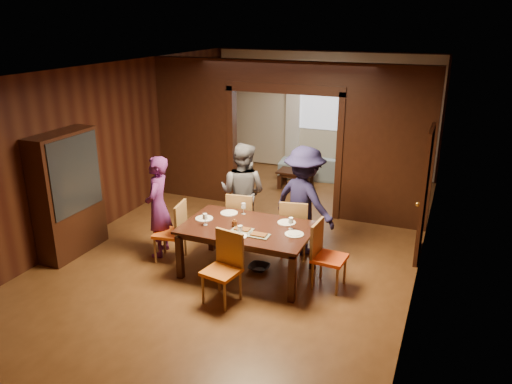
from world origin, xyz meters
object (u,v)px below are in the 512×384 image
at_px(chair_left, 170,231).
at_px(chair_near, 221,269).
at_px(person_purple, 158,207).
at_px(chair_right, 330,256).
at_px(person_navy, 304,201).
at_px(coffee_table, 296,179).
at_px(hutch, 68,194).
at_px(chair_far_r, 295,227).
at_px(sofa, 320,167).
at_px(chair_far_l, 243,219).
at_px(dining_table, 248,250).
at_px(person_grey, 243,193).

bearing_deg(chair_left, chair_near, 49.11).
bearing_deg(person_purple, chair_left, 49.94).
relative_size(chair_right, chair_near, 1.00).
relative_size(person_navy, chair_left, 1.83).
distance_m(coffee_table, chair_left, 4.15).
bearing_deg(hutch, person_purple, 19.37).
distance_m(chair_near, hutch, 2.99).
bearing_deg(coffee_table, hutch, -118.11).
height_order(chair_far_r, chair_near, same).
bearing_deg(chair_far_r, chair_right, 124.25).
distance_m(sofa, coffee_table, 0.97).
bearing_deg(chair_left, chair_right, 83.77).
relative_size(sofa, chair_right, 1.95).
bearing_deg(chair_far_l, dining_table, 111.12).
height_order(person_purple, person_navy, person_navy).
bearing_deg(chair_far_l, chair_left, 39.52).
xyz_separation_m(chair_far_l, chair_near, (0.44, -1.71, 0.00)).
bearing_deg(person_purple, chair_far_l, 109.18).
distance_m(person_purple, dining_table, 1.63).
bearing_deg(chair_far_l, person_navy, -177.12).
bearing_deg(sofa, chair_right, 99.37).
bearing_deg(hutch, coffee_table, 61.89).
bearing_deg(person_grey, dining_table, 119.22).
relative_size(person_grey, chair_near, 1.77).
distance_m(person_purple, chair_far_l, 1.41).
bearing_deg(chair_left, hutch, -86.49).
distance_m(person_grey, chair_far_l, 0.44).
relative_size(person_navy, chair_far_r, 1.83).
relative_size(person_purple, person_navy, 0.92).
distance_m(person_purple, hutch, 1.44).
distance_m(sofa, chair_near, 5.81).
distance_m(person_purple, chair_left, 0.44).
xyz_separation_m(dining_table, chair_right, (1.22, 0.07, 0.10)).
relative_size(person_navy, hutch, 0.89).
xyz_separation_m(dining_table, chair_near, (-0.01, -0.86, 0.10)).
distance_m(person_navy, chair_near, 2.00).
relative_size(person_navy, dining_table, 0.94).
relative_size(person_navy, coffee_table, 2.22).
distance_m(person_grey, dining_table, 1.29).
distance_m(person_navy, dining_table, 1.26).
bearing_deg(chair_left, dining_table, 83.43).
height_order(person_purple, chair_far_r, person_purple).
relative_size(person_purple, chair_left, 1.69).
xyz_separation_m(coffee_table, hutch, (-2.37, -4.43, 0.80)).
relative_size(chair_far_l, hutch, 0.48).
xyz_separation_m(dining_table, coffee_table, (-0.55, 4.02, -0.18)).
bearing_deg(chair_left, person_navy, 111.08).
bearing_deg(hutch, sofa, 63.54).
bearing_deg(person_purple, chair_right, 74.31).
height_order(dining_table, chair_near, chair_near).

